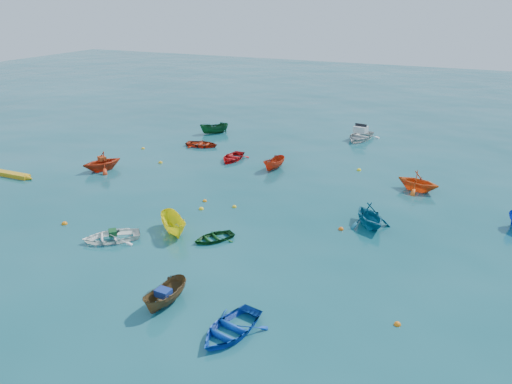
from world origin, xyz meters
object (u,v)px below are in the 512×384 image
at_px(motorboat_white, 360,139).
at_px(kayak_yellow, 11,176).
at_px(dinghy_white_near, 112,240).
at_px(dinghy_blue_se, 230,333).

bearing_deg(motorboat_white, kayak_yellow, -125.69).
height_order(dinghy_white_near, motorboat_white, motorboat_white).
height_order(dinghy_blue_se, kayak_yellow, dinghy_blue_se).
relative_size(dinghy_white_near, dinghy_blue_se, 0.96).
bearing_deg(kayak_yellow, dinghy_blue_se, -113.84).
distance_m(dinghy_white_near, dinghy_blue_se, 11.11).
bearing_deg(motorboat_white, dinghy_white_near, -96.44).
distance_m(dinghy_blue_se, kayak_yellow, 26.25).
bearing_deg(dinghy_white_near, kayak_yellow, -152.58).
relative_size(dinghy_blue_se, motorboat_white, 0.80).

